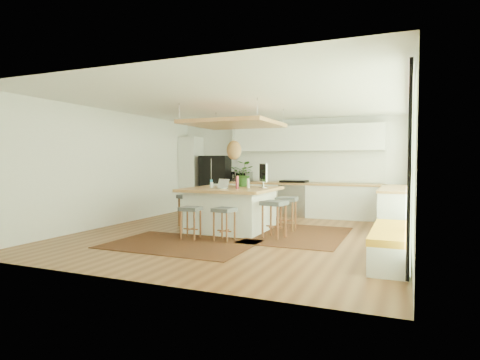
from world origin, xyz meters
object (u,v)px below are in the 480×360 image
at_px(stool_right_back, 287,214).
at_px(laptop, 220,183).
at_px(monitor, 263,176).
at_px(island_plant, 243,177).
at_px(island, 232,209).
at_px(stool_left_side, 189,211).
at_px(stool_near_left, 191,221).
at_px(stool_near_right, 224,222).
at_px(fridge, 216,181).
at_px(stool_right_front, 274,220).
at_px(microwave, 242,175).

xyz_separation_m(stool_right_back, laptop, (-1.24, -0.76, 0.70)).
xyz_separation_m(monitor, island_plant, (-0.57, 0.26, -0.03)).
bearing_deg(island, island_plant, 84.21).
bearing_deg(stool_left_side, laptop, -25.70).
distance_m(stool_near_left, stool_near_right, 0.69).
xyz_separation_m(fridge, stool_right_front, (2.90, -3.30, -0.57)).
bearing_deg(laptop, fridge, 137.86).
height_order(island, monitor, monitor).
bearing_deg(monitor, microwave, 177.72).
xyz_separation_m(stool_right_front, microwave, (-2.02, 3.25, 0.75)).
bearing_deg(fridge, stool_left_side, -81.52).
relative_size(island, stool_near_left, 2.95).
bearing_deg(stool_right_back, stool_right_front, -89.45).
height_order(stool_right_back, stool_left_side, same).
xyz_separation_m(microwave, island_plant, (0.94, -2.18, 0.06)).
height_order(laptop, monitor, monitor).
xyz_separation_m(stool_near_right, stool_right_back, (0.76, 1.57, 0.00)).
bearing_deg(laptop, island_plant, 100.19).
bearing_deg(monitor, stool_left_side, -118.72).
relative_size(monitor, island_plant, 1.00).
relative_size(stool_right_front, island_plant, 1.25).
height_order(stool_near_left, stool_right_front, stool_right_front).
distance_m(island, stool_near_right, 1.24).
relative_size(stool_near_right, microwave, 1.20).
xyz_separation_m(fridge, laptop, (1.65, -3.15, 0.12)).
distance_m(stool_near_right, microwave, 4.18).
relative_size(stool_near_left, stool_right_front, 0.86).
distance_m(stool_near_right, laptop, 1.17).
distance_m(stool_right_front, stool_left_side, 2.37).
height_order(fridge, stool_right_back, fridge).
distance_m(stool_right_front, stool_right_back, 0.91).
height_order(stool_near_left, stool_right_back, stool_right_back).
relative_size(microwave, island_plant, 0.90).
bearing_deg(stool_right_front, island, 155.70).
relative_size(stool_near_right, island_plant, 1.08).
bearing_deg(fridge, laptop, -67.04).
distance_m(stool_near_right, stool_left_side, 2.00).
xyz_separation_m(stool_right_back, monitor, (-0.50, -0.10, 0.83)).
height_order(fridge, stool_left_side, fridge).
height_order(island, microwave, microwave).
distance_m(island, stool_right_back, 1.20).
relative_size(stool_right_front, stool_left_side, 1.00).
xyz_separation_m(stool_near_right, laptop, (-0.48, 0.81, 0.70)).
relative_size(stool_near_right, stool_right_back, 0.86).
distance_m(stool_right_back, microwave, 3.18).
xyz_separation_m(island, stool_near_left, (-0.32, -1.24, -0.11)).
height_order(stool_right_front, microwave, microwave).
distance_m(island, stool_near_left, 1.28).
bearing_deg(stool_left_side, stool_near_left, -59.06).
bearing_deg(stool_near_right, fridge, 118.25).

